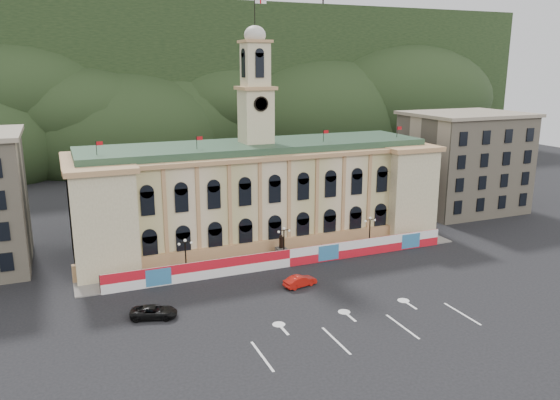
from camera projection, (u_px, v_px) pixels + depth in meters
name	position (u px, v px, depth m)	size (l,w,h in m)	color
ground	(342.00, 310.00, 62.09)	(260.00, 260.00, 0.00)	black
lane_markings	(365.00, 329.00, 57.61)	(26.00, 10.00, 0.02)	white
hill_ridge	(151.00, 91.00, 166.81)	(230.00, 80.00, 64.00)	black
city_hall	(257.00, 192.00, 84.99)	(56.20, 17.60, 37.10)	beige
side_building_right	(464.00, 162.00, 103.58)	(21.00, 17.00, 18.60)	tan
hoarding_fence	(290.00, 258.00, 75.33)	(50.00, 0.44, 2.50)	red
pavement	(282.00, 260.00, 77.99)	(56.00, 5.50, 0.16)	slate
statue	(281.00, 252.00, 77.95)	(1.40, 1.40, 3.72)	#595651
lamp_left	(186.00, 254.00, 71.39)	(1.96, 0.44, 5.15)	black
lamp_center	(284.00, 241.00, 76.60)	(1.96, 0.44, 5.15)	black
lamp_right	(370.00, 230.00, 81.81)	(1.96, 0.44, 5.15)	black
red_sedan	(300.00, 281.00, 68.59)	(4.57, 2.36, 1.43)	#B6140D
black_suv	(154.00, 312.00, 60.03)	(5.57, 3.77, 1.42)	black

